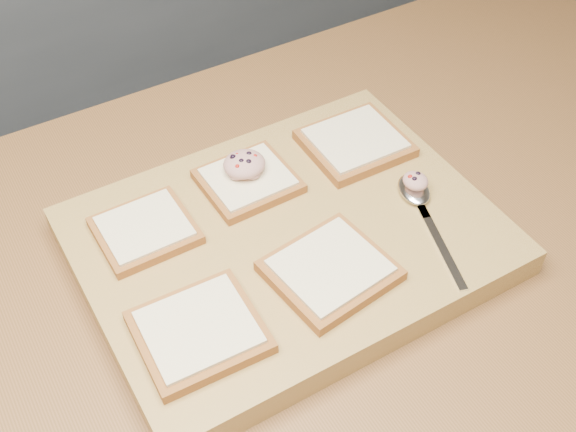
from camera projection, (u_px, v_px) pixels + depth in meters
name	position (u px, v px, depth m)	size (l,w,h in m)	color
cutting_board	(288.00, 241.00, 0.89)	(0.49, 0.37, 0.04)	tan
bread_far_left	(145.00, 230.00, 0.86)	(0.11, 0.10, 0.02)	#A3602A
bread_far_center	(248.00, 180.00, 0.92)	(0.12, 0.11, 0.02)	#A3602A
bread_far_right	(355.00, 142.00, 0.97)	(0.13, 0.12, 0.02)	#A3602A
bread_near_left	(199.00, 331.00, 0.76)	(0.13, 0.12, 0.02)	#A3602A
bread_near_center	(330.00, 270.00, 0.82)	(0.14, 0.13, 0.02)	#A3602A
tuna_salad_dollop	(244.00, 164.00, 0.91)	(0.05, 0.05, 0.03)	tan
spoon	(418.00, 197.00, 0.90)	(0.08, 0.19, 0.01)	silver
spoon_salad	(415.00, 181.00, 0.90)	(0.03, 0.03, 0.02)	tan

